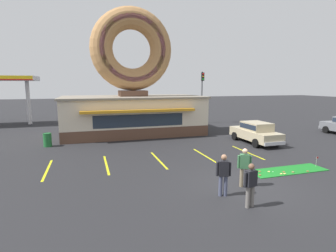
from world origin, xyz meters
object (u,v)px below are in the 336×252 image
putting_flag_pin (317,159)px  pedestrian_hooded_kid (244,166)px  trash_bin (47,140)px  traffic_light_pole (202,91)px  golf_ball (273,172)px  pedestrian_leather_jacket_man (223,173)px  car_champagne (255,132)px  pedestrian_blue_sweater_man (251,183)px

putting_flag_pin → pedestrian_hooded_kid: pedestrian_hooded_kid is taller
pedestrian_hooded_kid → trash_bin: (-9.14, 10.63, -0.45)m
trash_bin → traffic_light_pole: size_ratio=0.17×
trash_bin → golf_ball: bearing=-39.2°
trash_bin → traffic_light_pole: 17.16m
pedestrian_leather_jacket_man → pedestrian_hooded_kid: bearing=23.4°
golf_ball → traffic_light_pole: bearing=77.7°
traffic_light_pole → pedestrian_hooded_kid: bearing=-108.9°
car_champagne → pedestrian_leather_jacket_man: pedestrian_leather_jacket_man is taller
golf_ball → car_champagne: bearing=61.8°
putting_flag_pin → golf_ball: bearing=-179.4°
pedestrian_leather_jacket_man → traffic_light_pole: 20.04m
pedestrian_leather_jacket_man → golf_ball: bearing=24.7°
pedestrian_hooded_kid → golf_ball: bearing=25.4°
car_champagne → pedestrian_hooded_kid: 9.23m
car_champagne → trash_bin: 15.25m
golf_ball → pedestrian_leather_jacket_man: pedestrian_leather_jacket_man is taller
pedestrian_leather_jacket_man → trash_bin: bearing=124.9°
putting_flag_pin → traffic_light_pole: traffic_light_pole is taller
golf_ball → pedestrian_leather_jacket_man: bearing=-155.3°
car_champagne → pedestrian_leather_jacket_man: (-7.04, -7.81, 0.07)m
pedestrian_blue_sweater_man → trash_bin: pedestrian_blue_sweater_man is taller
putting_flag_pin → car_champagne: bearing=85.7°
pedestrian_blue_sweater_man → traffic_light_pole: size_ratio=0.28×
pedestrian_blue_sweater_man → pedestrian_hooded_kid: size_ratio=0.96×
golf_ball → putting_flag_pin: size_ratio=0.08×
putting_flag_pin → trash_bin: (-14.41, 9.43, 0.06)m
golf_ball → car_champagne: (3.25, 6.07, 0.82)m
pedestrian_hooded_kid → car_champagne: bearing=51.7°
trash_bin → traffic_light_pole: bearing=25.3°
pedestrian_blue_sweater_man → traffic_light_pole: 20.96m
trash_bin → pedestrian_hooded_kid: bearing=-49.3°
pedestrian_blue_sweater_man → pedestrian_hooded_kid: 1.94m
putting_flag_pin → car_champagne: (0.45, 6.04, 0.43)m
car_champagne → pedestrian_blue_sweater_man: (-6.60, -8.97, 0.03)m
putting_flag_pin → traffic_light_pole: size_ratio=0.09×
car_champagne → pedestrian_blue_sweater_man: size_ratio=2.80×
putting_flag_pin → pedestrian_leather_jacket_man: size_ratio=0.32×
golf_ball → trash_bin: 14.98m
car_champagne → pedestrian_blue_sweater_man: 11.13m
putting_flag_pin → traffic_light_pole: (0.83, 16.63, 3.27)m
car_champagne → golf_ball: bearing=-118.2°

